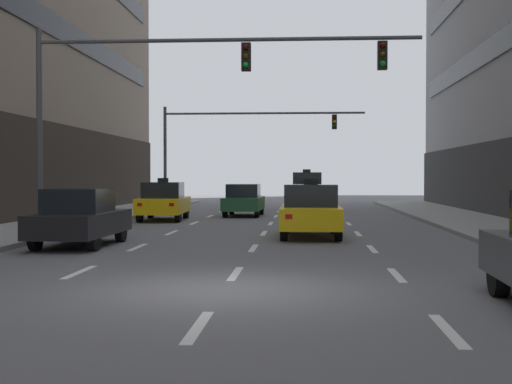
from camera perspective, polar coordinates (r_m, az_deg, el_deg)
name	(u,v)px	position (r m, az deg, el deg)	size (l,w,h in m)	color
ground_plane	(224,290)	(12.27, -2.56, -7.83)	(120.00, 120.00, 0.00)	slate
lane_stripe_l1_s4	(79,272)	(14.88, -13.98, -6.24)	(0.16, 2.00, 0.01)	silver
lane_stripe_l1_s5	(137,247)	(19.67, -9.50, -4.39)	(0.16, 2.00, 0.01)	silver
lane_stripe_l1_s6	(172,233)	(24.54, -6.79, -3.25)	(0.16, 2.00, 0.01)	silver
lane_stripe_l1_s7	(194,223)	(29.46, -4.99, -2.49)	(0.16, 2.00, 0.01)	silver
lane_stripe_l1_s8	(210,216)	(34.40, -3.71, -1.94)	(0.16, 2.00, 0.01)	silver
lane_stripe_l1_s9	(222,211)	(39.35, -2.74, -1.53)	(0.16, 2.00, 0.01)	silver
lane_stripe_l1_s10	(231,207)	(44.32, -2.00, -1.22)	(0.16, 2.00, 0.01)	silver
lane_stripe_l2_s3	(198,327)	(9.35, -4.66, -10.70)	(0.16, 2.00, 0.01)	silver
lane_stripe_l2_s4	(236,273)	(14.24, -1.65, -6.54)	(0.16, 2.00, 0.01)	silver
lane_stripe_l2_s5	(253,248)	(19.19, -0.21, -4.51)	(0.16, 2.00, 0.01)	silver
lane_stripe_l2_s6	(264,233)	(24.16, 0.64, -3.32)	(0.16, 2.00, 0.01)	silver
lane_stripe_l2_s7	(271,223)	(29.14, 1.19, -2.53)	(0.16, 2.00, 0.01)	silver
lane_stripe_l2_s8	(276,216)	(34.12, 1.59, -1.97)	(0.16, 2.00, 0.01)	silver
lane_stripe_l2_s9	(279,211)	(39.11, 1.88, -1.55)	(0.16, 2.00, 0.01)	silver
lane_stripe_l2_s10	(282,207)	(44.11, 2.11, -1.23)	(0.16, 2.00, 0.01)	silver
lane_stripe_l3_s3	(448,330)	(9.42, 15.14, -10.64)	(0.16, 2.00, 0.01)	silver
lane_stripe_l3_s4	(396,275)	(14.29, 11.20, -6.54)	(0.16, 2.00, 0.01)	silver
lane_stripe_l3_s5	(372,249)	(19.23, 9.29, -4.52)	(0.16, 2.00, 0.01)	silver
lane_stripe_l3_s6	(358,234)	(24.19, 8.17, -3.32)	(0.16, 2.00, 0.01)	silver
lane_stripe_l3_s7	(349,224)	(29.16, 7.44, -2.53)	(0.16, 2.00, 0.01)	silver
lane_stripe_l3_s8	(342,217)	(34.15, 6.92, -1.97)	(0.16, 2.00, 0.01)	silver
lane_stripe_l3_s9	(337,211)	(39.13, 6.53, -1.56)	(0.16, 2.00, 0.01)	silver
lane_stripe_l3_s10	(333,207)	(44.12, 6.23, -1.23)	(0.16, 2.00, 0.01)	silver
car_driving_0	(80,218)	(20.25, -13.93, -2.02)	(1.84, 4.29, 1.60)	black
taxi_driving_1	(164,201)	(31.44, -7.42, -0.76)	(2.07, 4.55, 1.86)	black
car_driving_2	(244,200)	(34.47, -0.99, -0.67)	(1.82, 4.18, 1.56)	black
taxi_driving_3	(307,191)	(41.59, 4.08, 0.09)	(1.95, 4.48, 2.33)	black
taxi_driving_4	(311,211)	(22.64, 4.40, -1.54)	(1.88, 4.47, 1.86)	black
traffic_signal_0	(175,81)	(21.86, -6.53, 8.80)	(11.66, 0.35, 6.33)	#4C4C51
traffic_signal_1	(231,134)	(41.33, -1.98, 4.66)	(11.67, 0.35, 5.84)	#4C4C51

